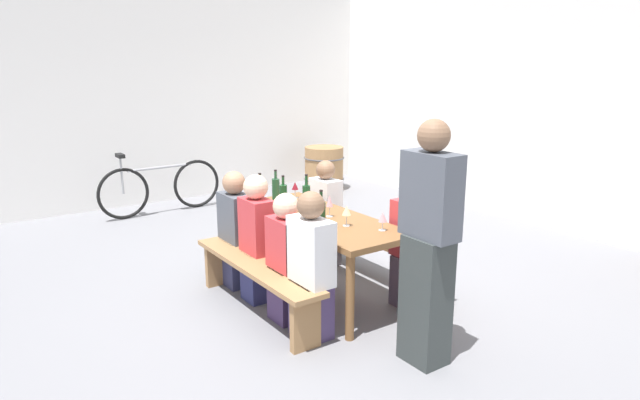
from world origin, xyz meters
TOP-DOWN VIEW (x-y plane):
  - ground_plane at (0.00, 0.00)m, footprint 24.00×24.00m
  - back_wall at (0.00, 3.76)m, footprint 14.00×0.20m
  - side_wall at (-4.39, 0.00)m, footprint 0.20×7.93m
  - tasting_table at (0.00, 0.00)m, footprint 1.81×0.72m
  - bench_near at (0.00, -0.66)m, footprint 1.71×0.30m
  - bench_far at (0.00, 0.66)m, footprint 1.71×0.30m
  - wine_bottle_0 at (0.26, -0.17)m, footprint 0.07×0.07m
  - wine_bottle_1 at (-0.68, -0.05)m, footprint 0.07×0.07m
  - wine_bottle_2 at (-0.70, -0.21)m, footprint 0.08×0.08m
  - wine_bottle_3 at (-0.41, -0.13)m, footprint 0.07×0.07m
  - wine_bottle_4 at (-0.24, 0.02)m, footprint 0.07×0.07m
  - wine_glass_0 at (0.06, 0.06)m, footprint 0.06×0.06m
  - wine_glass_1 at (0.64, 0.17)m, footprint 0.07×0.07m
  - wine_glass_2 at (-0.70, 0.19)m, footprint 0.07×0.07m
  - wine_glass_3 at (0.37, 0.01)m, footprint 0.08×0.08m
  - seated_guest_near_0 at (-0.65, -0.51)m, footprint 0.37×0.24m
  - seated_guest_near_1 at (-0.24, -0.51)m, footprint 0.33×0.24m
  - seated_guest_near_2 at (0.25, -0.51)m, footprint 0.34×0.24m
  - seated_guest_near_3 at (0.61, -0.51)m, footprint 0.39×0.24m
  - seated_guest_far_0 at (-0.63, 0.51)m, footprint 0.33×0.24m
  - seated_guest_far_1 at (0.64, 0.51)m, footprint 0.36×0.24m
  - standing_host at (1.37, -0.06)m, footprint 0.41×0.24m
  - wine_barrel at (-3.54, 2.56)m, footprint 0.67×0.67m
  - parked_bicycle_0 at (-3.63, -0.20)m, footprint 0.20×1.77m

SIDE VIEW (x-z plane):
  - ground_plane at x=0.00m, z-range 0.00..0.00m
  - bench_near at x=0.00m, z-range 0.12..0.57m
  - bench_far at x=0.00m, z-range 0.12..0.57m
  - wine_barrel at x=-3.54m, z-range 0.00..0.72m
  - parked_bicycle_0 at x=-3.63m, z-range -0.08..0.82m
  - seated_guest_near_2 at x=0.25m, z-range -0.02..1.06m
  - seated_guest_far_1 at x=0.64m, z-range -0.03..1.09m
  - seated_guest_near_0 at x=-0.65m, z-range -0.02..1.09m
  - seated_guest_far_0 at x=-0.63m, z-range -0.02..1.09m
  - seated_guest_near_3 at x=0.61m, z-range -0.03..1.14m
  - seated_guest_near_1 at x=-0.24m, z-range -0.01..1.14m
  - tasting_table at x=0.00m, z-range 0.28..1.03m
  - standing_host at x=1.37m, z-range -0.02..1.71m
  - wine_glass_1 at x=0.64m, z-range 0.78..0.94m
  - wine_bottle_2 at x=-0.70m, z-range 0.71..1.01m
  - wine_bottle_0 at x=0.26m, z-range 0.71..1.02m
  - wine_glass_2 at x=-0.70m, z-range 0.79..0.95m
  - wine_bottle_3 at x=-0.41m, z-range 0.71..1.03m
  - wine_bottle_1 at x=-0.68m, z-range 0.71..1.03m
  - wine_bottle_4 at x=-0.24m, z-range 0.71..1.05m
  - wine_glass_3 at x=0.37m, z-range 0.79..0.97m
  - wine_glass_0 at x=0.06m, z-range 0.79..0.98m
  - back_wall at x=0.00m, z-range 0.00..3.20m
  - side_wall at x=-4.39m, z-range 0.00..3.20m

